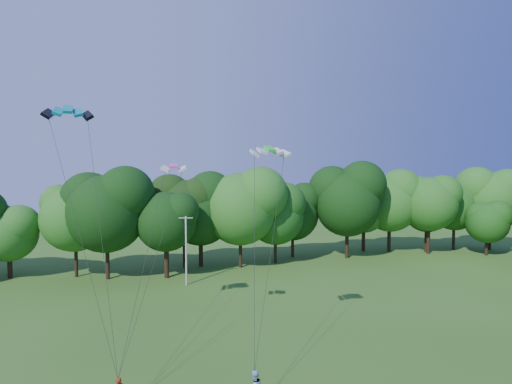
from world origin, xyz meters
name	(u,v)px	position (x,y,z in m)	size (l,w,h in m)	color
utility_pole	(186,249)	(0.08, 29.75, 3.74)	(1.41, 0.47, 7.23)	#B4B5AB
kite_teal	(68,109)	(-9.36, 16.22, 15.79)	(2.86, 1.39, 0.69)	#047B8D
kite_green	(269,149)	(2.27, 11.15, 13.27)	(2.40, 1.11, 0.46)	#20D730
kite_pink	(174,166)	(-2.93, 15.35, 12.27)	(1.80, 1.17, 0.34)	#E13EA5
tree_back_center	(184,207)	(1.07, 37.14, 7.53)	(8.29, 8.29, 12.06)	#332514
tree_back_east	(429,200)	(35.57, 34.24, 7.75)	(8.54, 8.54, 12.42)	#351E15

